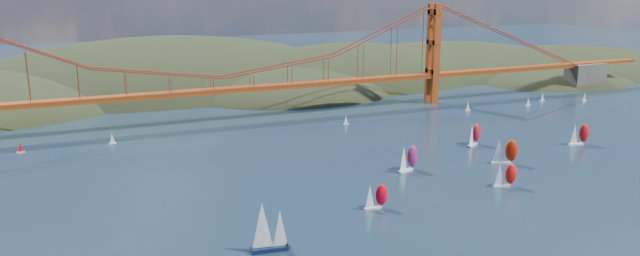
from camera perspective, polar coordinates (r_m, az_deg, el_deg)
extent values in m
ellipsoid|color=black|center=(427.42, -14.05, 1.68)|extent=(300.00, 180.00, 96.00)
ellipsoid|color=black|center=(433.26, 2.44, 2.72)|extent=(220.00, 140.00, 76.00)
ellipsoid|color=black|center=(386.00, -2.35, 2.07)|extent=(140.00, 110.00, 48.00)
ellipsoid|color=black|center=(494.01, 10.93, 4.21)|extent=(260.00, 160.00, 60.00)
ellipsoid|color=black|center=(516.51, 21.32, 4.08)|extent=(220.00, 150.00, 52.00)
ellipsoid|color=black|center=(456.56, 20.76, 3.48)|extent=(120.00, 90.00, 28.00)
cube|color=maroon|center=(307.44, -8.92, 3.48)|extent=(440.00, 7.00, 1.60)
cube|color=maroon|center=(307.66, -8.91, 3.26)|extent=(440.00, 7.00, 0.80)
cube|color=maroon|center=(354.02, 10.30, 6.68)|extent=(4.00, 8.50, 55.00)
cube|color=#4C443D|center=(429.45, 23.07, 4.41)|extent=(24.00, 12.00, 16.00)
cube|color=maroon|center=(437.03, 24.27, 5.50)|extent=(52.00, 7.00, 1.60)
cube|color=#0E1933|center=(167.36, -4.65, -10.96)|extent=(10.04, 3.92, 1.17)
cylinder|color=#99999E|center=(164.37, -4.53, -8.52)|extent=(0.15, 0.15, 14.13)
cone|color=white|center=(164.26, -5.30, -8.82)|extent=(6.11, 6.11, 12.43)
cone|color=white|center=(165.64, -3.68, -9.12)|extent=(4.36, 4.36, 9.89)
cube|color=silver|center=(195.14, 4.82, -7.32)|extent=(5.49, 1.58, 0.66)
cylinder|color=#99999E|center=(193.70, 4.92, -6.08)|extent=(0.08, 0.08, 8.22)
cone|color=white|center=(193.29, 4.58, -6.25)|extent=(3.09, 3.09, 7.23)
ellipsoid|color=red|center=(195.06, 5.64, -6.08)|extent=(3.86, 2.44, 6.91)
cube|color=silver|center=(222.65, 16.26, -5.12)|extent=(5.98, 2.78, 0.69)
cylinder|color=#99999E|center=(221.35, 16.41, -3.97)|extent=(0.09, 0.09, 8.65)
cone|color=white|center=(220.88, 16.09, -4.10)|extent=(3.83, 3.83, 7.61)
ellipsoid|color=red|center=(222.79, 17.06, -4.02)|extent=(4.48, 3.33, 7.27)
cube|color=white|center=(249.08, 16.20, -3.07)|extent=(6.89, 4.43, 0.80)
cylinder|color=#99999E|center=(247.69, 16.35, -1.87)|extent=(0.10, 0.10, 10.05)
cone|color=white|center=(247.42, 16.00, -1.99)|extent=(4.95, 4.95, 8.85)
ellipsoid|color=red|center=(248.74, 17.09, -1.98)|extent=(5.48, 4.60, 8.44)
cube|color=silver|center=(271.23, 13.74, -1.54)|extent=(6.46, 4.59, 0.76)
cylinder|color=#99999E|center=(270.22, 13.83, -0.47)|extent=(0.10, 0.10, 9.56)
cone|color=white|center=(269.04, 13.70, -0.63)|extent=(4.83, 4.83, 8.41)
ellipsoid|color=#B4111E|center=(273.15, 14.11, -0.44)|extent=(5.26, 4.58, 8.03)
cube|color=white|center=(286.61, 22.34, -1.38)|extent=(6.59, 2.59, 0.77)
cylinder|color=#99999E|center=(285.57, 22.49, -0.37)|extent=(0.10, 0.10, 9.62)
cone|color=white|center=(284.78, 22.25, -0.48)|extent=(4.01, 4.01, 8.46)
ellipsoid|color=red|center=(287.65, 22.98, -0.41)|extent=(4.81, 3.36, 8.08)
cube|color=silver|center=(231.92, 7.81, -3.89)|extent=(6.91, 3.90, 0.80)
cylinder|color=#99999E|center=(230.58, 7.90, -2.60)|extent=(0.10, 0.10, 9.99)
cone|color=white|center=(229.60, 7.65, -2.79)|extent=(4.73, 4.73, 8.79)
ellipsoid|color=#E80A02|center=(233.18, 8.43, -2.56)|extent=(5.36, 4.27, 8.39)
cube|color=silver|center=(281.48, -25.68, -2.01)|extent=(3.00, 1.00, 0.50)
cone|color=red|center=(280.90, -25.73, -1.55)|extent=(2.00, 2.00, 4.20)
cube|color=silver|center=(281.36, -18.44, -1.34)|extent=(3.00, 1.00, 0.50)
cone|color=white|center=(280.78, -18.48, -0.87)|extent=(2.00, 2.00, 4.20)
cube|color=silver|center=(341.26, 13.36, 1.61)|extent=(3.00, 1.00, 0.50)
cone|color=white|center=(340.78, 13.38, 2.00)|extent=(2.00, 2.00, 4.20)
cube|color=silver|center=(362.21, 18.49, 1.97)|extent=(3.00, 1.00, 0.50)
cone|color=white|center=(361.76, 18.52, 2.33)|extent=(2.00, 2.00, 4.20)
cube|color=silver|center=(379.12, 19.65, 2.38)|extent=(3.00, 1.00, 0.50)
cone|color=white|center=(378.69, 19.68, 2.73)|extent=(2.00, 2.00, 4.20)
cube|color=silver|center=(387.67, 22.99, 2.32)|extent=(3.00, 1.00, 0.50)
cone|color=white|center=(387.25, 23.03, 2.66)|extent=(2.00, 2.00, 4.20)
cube|color=silver|center=(301.13, 2.39, 0.36)|extent=(3.00, 1.00, 0.50)
cone|color=white|center=(300.59, 2.40, 0.79)|extent=(2.00, 2.00, 4.20)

